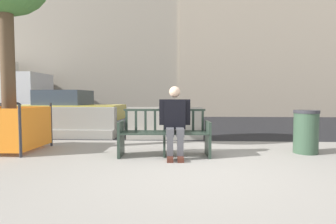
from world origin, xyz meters
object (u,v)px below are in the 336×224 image
Objects in this scene: jersey_barrier_centre at (165,126)px; trash_bin at (306,132)px; jersey_barrier_left at (80,125)px; construction_fence at (10,127)px; street_bench at (164,135)px; car_taxi_near at (68,109)px; seated_person at (175,120)px.

jersey_barrier_centre is 2.37× the size of trash_bin.
jersey_barrier_centre is 3.40m from trash_bin.
construction_fence is (-0.76, -1.84, 0.15)m from jersey_barrier_left.
jersey_barrier_left is 1.99m from construction_fence.
jersey_barrier_centre is at bearing -0.56° from jersey_barrier_left.
street_bench is 1.42× the size of construction_fence.
jersey_barrier_left is at bearing -61.12° from car_taxi_near.
street_bench is 6.50m from car_taxi_near.
seated_person is 6.65m from car_taxi_near.
trash_bin is (6.85, -4.70, -0.24)m from car_taxi_near.
trash_bin is (2.59, 0.41, -0.26)m from seated_person.
street_bench is 2.81m from trash_bin.
street_bench is 1.30× the size of seated_person.
jersey_barrier_left is at bearing 161.19° from trash_bin.
jersey_barrier_centre and jersey_barrier_left have the same top height.
seated_person is 2.64m from trash_bin.
seated_person is at bearing -13.74° from street_bench.
jersey_barrier_left is 3.34m from car_taxi_near.
street_bench is 2.00× the size of trash_bin.
jersey_barrier_left is (-2.66, 2.20, -0.35)m from seated_person.
seated_person is 1.54× the size of trash_bin.
car_taxi_near is at bearing 145.56° from trash_bin.
seated_person reaches higher than construction_fence.
construction_fence reaches higher than jersey_barrier_left.
construction_fence is (-3.41, 0.36, -0.20)m from seated_person.
construction_fence reaches higher than jersey_barrier_centre.
jersey_barrier_centre is at bearing 93.05° from street_bench.
jersey_barrier_centre is 2.35m from jersey_barrier_left.
car_taxi_near is (-4.26, 5.11, -0.02)m from seated_person.
street_bench is 3.23m from construction_fence.
car_taxi_near is 4.85× the size of trash_bin.
seated_person is at bearing -39.61° from jersey_barrier_left.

